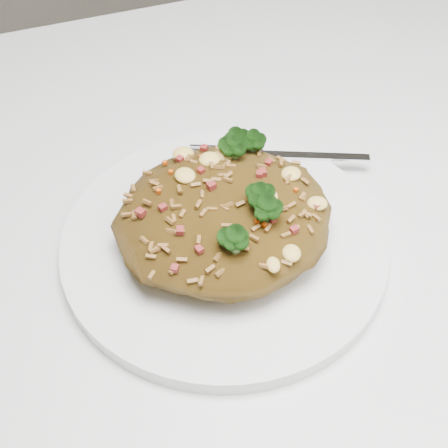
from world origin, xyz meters
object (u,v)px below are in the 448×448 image
(plate, at_px, (224,242))
(fork, at_px, (288,155))
(fried_rice, at_px, (225,209))
(dining_table, at_px, (206,321))

(plate, xyz_separation_m, fork, (0.09, 0.07, 0.01))
(fried_rice, relative_size, fork, 1.09)
(dining_table, height_order, plate, plate)
(dining_table, relative_size, fork, 7.75)
(fried_rice, distance_m, fork, 0.11)
(plate, distance_m, fork, 0.11)
(dining_table, xyz_separation_m, plate, (0.02, 0.00, 0.10))
(dining_table, height_order, fried_rice, fried_rice)
(plate, xyz_separation_m, fried_rice, (0.00, 0.00, 0.04))
(fried_rice, bearing_deg, dining_table, -167.60)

